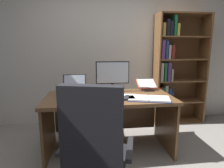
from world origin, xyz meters
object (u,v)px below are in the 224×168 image
monitor (113,76)px  laptop (74,89)px  reading_stand_with_book (147,85)px  coffee_mug (60,93)px  open_binder (149,99)px  keyboard (117,98)px  notepad (130,96)px  office_chair (95,157)px  desk (108,110)px  bookshelf (173,71)px  computer_mouse (92,99)px  pen (131,95)px

monitor → laptop: (-0.53, 0.01, -0.16)m
reading_stand_with_book → coffee_mug: reading_stand_with_book is taller
monitor → open_binder: (0.37, -0.46, -0.20)m
coffee_mug → keyboard: bearing=-19.0°
keyboard → notepad: bearing=31.5°
keyboard → office_chair: bearing=-112.1°
desk → monitor: size_ratio=3.47×
office_chair → keyboard: 0.83m
desk → office_chair: size_ratio=1.47×
desk → coffee_mug: 0.66m
desk → reading_stand_with_book: 0.69m
bookshelf → monitor: (-1.17, -0.62, 0.03)m
desk → computer_mouse: (-0.22, -0.23, 0.22)m
office_chair → coffee_mug: 1.08m
monitor → keyboard: 0.46m
office_chair → notepad: 0.99m
desk → computer_mouse: 0.39m
notepad → pen: (0.02, 0.00, 0.01)m
pen → monitor: bearing=122.8°
bookshelf → desk: bearing=-147.3°
desk → notepad: bearing=-25.9°
office_chair → keyboard: size_ratio=2.60×
desk → office_chair: (-0.21, -0.95, -0.08)m
computer_mouse → pen: (0.50, 0.11, -0.01)m
keyboard → open_binder: 0.38m
reading_stand_with_book → open_binder: 0.54m
coffee_mug → reading_stand_with_book: bearing=11.1°
office_chair → laptop: 1.21m
pen → desk: bearing=155.7°
pen → office_chair: bearing=-120.6°
notepad → bookshelf: bearing=43.0°
monitor → pen: bearing=-57.2°
laptop → computer_mouse: size_ratio=3.08×
bookshelf → monitor: bearing=-152.1°
office_chair → laptop: size_ratio=3.41×
office_chair → monitor: (0.29, 1.13, 0.50)m
reading_stand_with_book → keyboard: bearing=-137.2°
office_chair → keyboard: bearing=83.3°
office_chair → monitor: 1.27m
reading_stand_with_book → notepad: (-0.33, -0.36, -0.06)m
reading_stand_with_book → bookshelf: bearing=40.4°
desk → keyboard: size_ratio=3.81×
bookshelf → reading_stand_with_book: bookshelf is taller
notepad → coffee_mug: (-0.86, 0.13, 0.04)m
reading_stand_with_book → pen: 0.48m
computer_mouse → reading_stand_with_book: reading_stand_with_book is taller
keyboard → coffee_mug: size_ratio=4.40×
open_binder → keyboard: bearing=-171.5°
bookshelf → keyboard: (-1.17, -1.03, -0.17)m
desk → laptop: (-0.45, 0.19, 0.25)m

